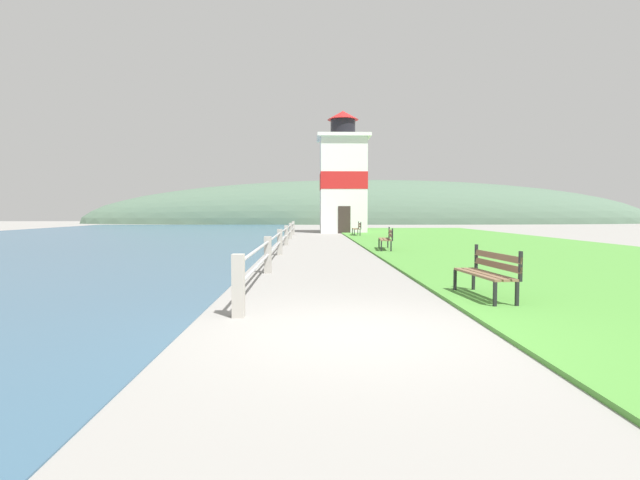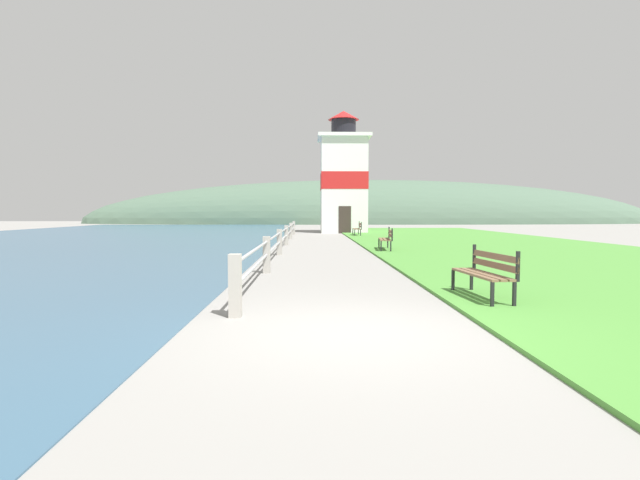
{
  "view_description": "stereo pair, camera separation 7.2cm",
  "coord_description": "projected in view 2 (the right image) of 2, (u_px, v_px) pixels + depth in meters",
  "views": [
    {
      "loc": [
        -0.63,
        -6.37,
        1.56
      ],
      "look_at": [
        -0.11,
        16.14,
        0.3
      ],
      "focal_mm": 28.0,
      "sensor_mm": 36.0,
      "label": 1
    },
    {
      "loc": [
        -0.56,
        -6.37,
        1.56
      ],
      "look_at": [
        -0.11,
        16.14,
        0.3
      ],
      "focal_mm": 28.0,
      "sensor_mm": 36.0,
      "label": 2
    }
  ],
  "objects": [
    {
      "name": "water_strip",
      "position": [
        7.0,
        247.0,
        22.51
      ],
      "size": [
        24.0,
        78.58,
        0.01
      ],
      "color": "#385B75",
      "rests_on": "ground_plane"
    },
    {
      "name": "lighthouse",
      "position": [
        343.0,
        179.0,
        37.98
      ],
      "size": [
        3.93,
        3.93,
        9.21
      ],
      "color": "white",
      "rests_on": "ground_plane"
    },
    {
      "name": "seawall_railing",
      "position": [
        283.0,
        236.0,
        20.78
      ],
      "size": [
        0.18,
        27.01,
        0.94
      ],
      "color": "#A8A399",
      "rests_on": "ground_plane"
    },
    {
      "name": "grass_verge",
      "position": [
        491.0,
        245.0,
        22.95
      ],
      "size": [
        12.0,
        49.11,
        0.06
      ],
      "color": "#4C8E38",
      "rests_on": "ground_plane"
    },
    {
      "name": "park_bench_near",
      "position": [
        486.0,
        270.0,
        8.79
      ],
      "size": [
        0.62,
        1.77,
        0.94
      ],
      "rotation": [
        0.0,
        0.0,
        3.23
      ],
      "color": "brown",
      "rests_on": "ground_plane"
    },
    {
      "name": "park_bench_far",
      "position": [
        358.0,
        228.0,
        32.52
      ],
      "size": [
        0.49,
        1.68,
        0.94
      ],
      "rotation": [
        0.0,
        0.0,
        3.13
      ],
      "color": "brown",
      "rests_on": "ground_plane"
    },
    {
      "name": "park_bench_midway",
      "position": [
        387.0,
        238.0,
        20.05
      ],
      "size": [
        0.66,
        2.02,
        0.94
      ],
      "rotation": [
        0.0,
        0.0,
        3.05
      ],
      "color": "brown",
      "rests_on": "ground_plane"
    },
    {
      "name": "ground_plane",
      "position": [
        353.0,
        333.0,
        6.46
      ],
      "size": [
        160.0,
        160.0,
        0.0
      ],
      "primitive_type": "plane",
      "color": "gray"
    },
    {
      "name": "distant_hillside",
      "position": [
        372.0,
        223.0,
        69.25
      ],
      "size": [
        80.0,
        16.0,
        12.0
      ],
      "color": "#4C6651",
      "rests_on": "ground_plane"
    }
  ]
}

